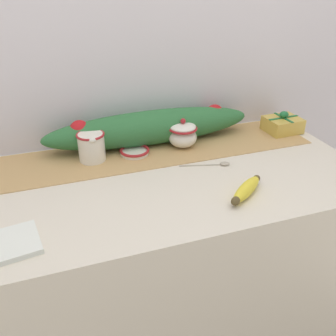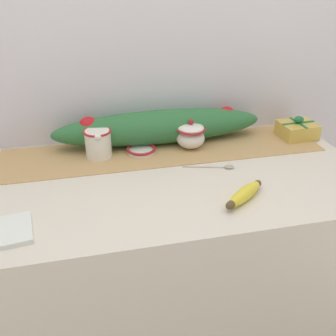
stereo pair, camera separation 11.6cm
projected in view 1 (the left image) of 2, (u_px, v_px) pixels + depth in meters
countertop at (173, 279)px, 1.45m from camera, size 1.28×0.67×0.93m
back_wall at (142, 68)px, 1.39m from camera, size 2.08×0.04×2.40m
table_runner at (156, 151)px, 1.39m from camera, size 1.18×0.27×0.00m
cream_pitcher at (91, 146)px, 1.29m from camera, size 0.10×0.12×0.10m
sugar_bowl at (183, 134)px, 1.39m from camera, size 0.11×0.11×0.11m
small_dish at (135, 151)px, 1.35m from camera, size 0.11×0.11×0.02m
banana at (246, 189)px, 1.11m from camera, size 0.16×0.13×0.04m
spoon at (220, 164)px, 1.29m from camera, size 0.17×0.06×0.01m
napkin_stack at (11, 244)px, 0.92m from camera, size 0.15×0.15×0.01m
gift_box at (282, 124)px, 1.53m from camera, size 0.14×0.12×0.09m
poinsettia_garland at (150, 127)px, 1.41m from camera, size 0.80×0.14×0.13m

